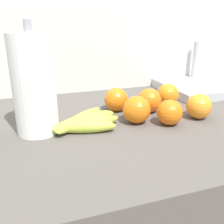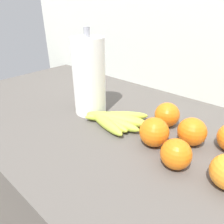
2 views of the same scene
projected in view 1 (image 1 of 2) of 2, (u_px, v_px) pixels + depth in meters
wall_back at (96, 134)px, 1.23m from camera, size 2.20×0.06×1.30m
banana_bunch at (84, 123)px, 0.73m from camera, size 0.21×0.18×0.04m
orange_center at (149, 100)px, 0.85m from camera, size 0.08×0.08×0.08m
orange_front at (137, 110)px, 0.76m from camera, size 0.08×0.08×0.08m
orange_far_right at (199, 106)px, 0.80m from camera, size 0.08×0.08×0.08m
orange_back_right at (170, 112)px, 0.75m from camera, size 0.08×0.08×0.08m
orange_right at (168, 95)px, 0.92m from camera, size 0.08×0.08×0.08m
orange_back_left at (116, 100)px, 0.86m from camera, size 0.08×0.08×0.08m
paper_towel_roll at (34, 85)px, 0.67m from camera, size 0.11×0.11×0.30m
sink_basin at (207, 85)px, 1.13m from camera, size 0.41×0.31×0.20m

